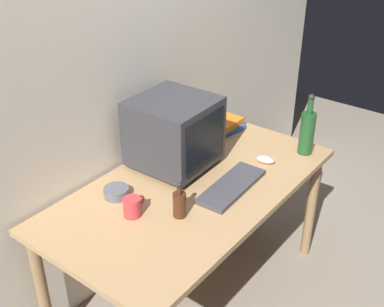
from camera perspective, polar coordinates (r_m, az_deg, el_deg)
ground_plane at (r=2.86m, az=-0.00°, el=-15.87°), size 6.00×6.00×0.00m
back_wall at (r=2.45m, az=-8.87°, el=10.45°), size 4.00×0.08×2.50m
desk at (r=2.45m, az=-0.00°, el=-5.36°), size 1.51×0.82×0.72m
crt_monitor at (r=2.47m, az=-2.10°, el=2.46°), size 0.39×0.40×0.37m
keyboard at (r=2.38m, az=4.64°, el=-3.82°), size 0.43×0.17×0.02m
computer_mouse at (r=2.60m, az=8.56°, el=-0.68°), size 0.08×0.11×0.04m
bottle_tall at (r=2.68m, az=13.26°, el=2.52°), size 0.08×0.08×0.34m
bottle_short at (r=2.16m, az=-1.46°, el=-5.85°), size 0.06×0.06×0.18m
book_stack at (r=2.89m, az=3.63°, el=3.19°), size 0.26×0.18×0.07m
mug at (r=2.19m, az=-6.94°, el=-6.16°), size 0.12×0.08×0.09m
cd_spindle at (r=2.34m, az=-8.81°, el=-4.47°), size 0.12×0.12×0.04m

